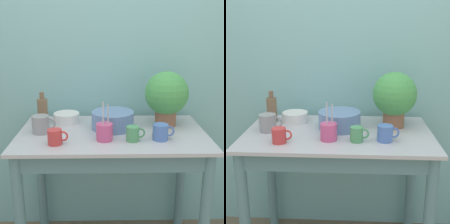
% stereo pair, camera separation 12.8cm
% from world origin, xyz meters
% --- Properties ---
extents(wall_back, '(6.00, 0.05, 2.40)m').
position_xyz_m(wall_back, '(0.00, 0.71, 1.20)').
color(wall_back, '#7AB2B2').
rests_on(wall_back, ground_plane).
extents(counter_table, '(1.09, 0.65, 0.85)m').
position_xyz_m(counter_table, '(0.00, 0.30, 0.66)').
color(counter_table, slate).
rests_on(counter_table, ground_plane).
extents(potted_plant, '(0.26, 0.26, 0.33)m').
position_xyz_m(potted_plant, '(0.33, 0.44, 1.04)').
color(potted_plant, '#8C5B42').
rests_on(potted_plant, counter_table).
extents(bowl_wash_large, '(0.25, 0.25, 0.10)m').
position_xyz_m(bowl_wash_large, '(0.01, 0.39, 0.90)').
color(bowl_wash_large, '#6684B2').
rests_on(bowl_wash_large, counter_table).
extents(bottle_tall, '(0.06, 0.06, 0.20)m').
position_xyz_m(bottle_tall, '(-0.43, 0.50, 0.93)').
color(bottle_tall, brown).
rests_on(bottle_tall, counter_table).
extents(mug_red, '(0.11, 0.08, 0.08)m').
position_xyz_m(mug_red, '(-0.30, 0.14, 0.89)').
color(mug_red, '#C63838').
rests_on(mug_red, counter_table).
extents(mug_green, '(0.10, 0.07, 0.08)m').
position_xyz_m(mug_green, '(0.11, 0.18, 0.89)').
color(mug_green, '#4C935B').
rests_on(mug_green, counter_table).
extents(mug_blue, '(0.12, 0.08, 0.09)m').
position_xyz_m(mug_blue, '(0.26, 0.19, 0.89)').
color(mug_blue, '#4C70B7').
rests_on(mug_blue, counter_table).
extents(mug_grey, '(0.14, 0.10, 0.10)m').
position_xyz_m(mug_grey, '(-0.41, 0.31, 0.90)').
color(mug_grey, gray).
rests_on(mug_grey, counter_table).
extents(bowl_small_enamel_white, '(0.16, 0.16, 0.06)m').
position_xyz_m(bowl_small_enamel_white, '(-0.29, 0.50, 0.88)').
color(bowl_small_enamel_white, silver).
rests_on(bowl_small_enamel_white, counter_table).
extents(utensil_cup, '(0.09, 0.09, 0.22)m').
position_xyz_m(utensil_cup, '(-0.04, 0.19, 0.90)').
color(utensil_cup, '#CC4C7F').
rests_on(utensil_cup, counter_table).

